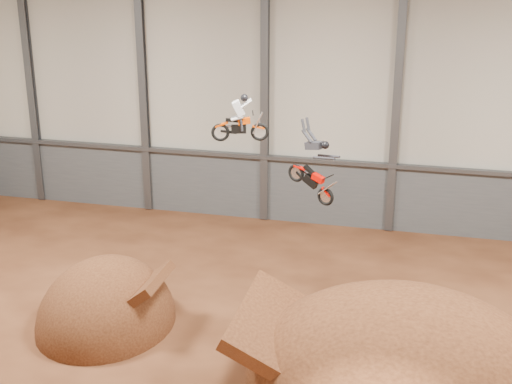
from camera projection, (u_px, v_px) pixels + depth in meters
floor at (261, 381)px, 24.46m from camera, size 40.00×40.00×0.00m
back_wall at (330, 94)px, 35.88m from camera, size 40.00×0.10×14.00m
lower_band_back at (326, 193)px, 37.53m from camera, size 39.80×0.18×3.50m
steel_rail at (327, 161)px, 36.80m from camera, size 39.80×0.35×0.20m
steel_column_0 at (30, 81)px, 39.42m from camera, size 0.40×0.36×13.90m
steel_column_1 at (143, 86)px, 37.93m from camera, size 0.40×0.36×13.90m
steel_column_2 at (265, 92)px, 36.44m from camera, size 0.40×0.36×13.90m
steel_column_3 at (397, 98)px, 34.95m from camera, size 0.40×0.36×13.90m
takeoff_ramp at (107, 323)px, 28.18m from camera, size 5.31×6.12×5.31m
landing_ramp at (402, 383)px, 24.37m from camera, size 10.82×9.57×6.24m
fmx_rider_a at (240, 116)px, 25.38m from camera, size 2.19×1.30×1.87m
fmx_rider_b at (308, 160)px, 26.89m from camera, size 3.75×2.32×3.54m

